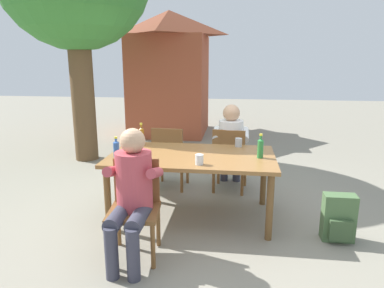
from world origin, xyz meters
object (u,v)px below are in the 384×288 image
at_px(bottle_green, 260,148).
at_px(cup_steel, 239,142).
at_px(person_in_plaid_shirt, 231,143).
at_px(bottle_amber, 141,136).
at_px(bottle_blue, 116,148).
at_px(dining_table, 192,161).
at_px(chair_far_left, 170,155).
at_px(chair_far_right, 229,157).
at_px(backpack_by_near_side, 339,219).
at_px(chair_near_left, 135,202).
at_px(cup_glass, 199,159).
at_px(person_in_white_shirt, 132,189).
at_px(brick_kiosk, 170,71).

distance_m(bottle_green, cup_steel, 0.52).
bearing_deg(cup_steel, bottle_green, -63.76).
relative_size(person_in_plaid_shirt, bottle_amber, 4.21).
relative_size(bottle_amber, bottle_blue, 1.25).
height_order(dining_table, person_in_plaid_shirt, person_in_plaid_shirt).
relative_size(chair_far_left, bottle_amber, 3.11).
xyz_separation_m(dining_table, bottle_green, (0.73, -0.04, 0.19)).
relative_size(chair_far_right, backpack_by_near_side, 1.84).
height_order(chair_near_left, bottle_amber, bottle_amber).
height_order(bottle_amber, cup_glass, bottle_amber).
bearing_deg(bottle_blue, dining_table, 14.77).
relative_size(dining_table, bottle_amber, 6.44).
xyz_separation_m(person_in_white_shirt, cup_steel, (0.91, 1.36, 0.12)).
bearing_deg(bottle_blue, cup_steel, 26.13).
bearing_deg(backpack_by_near_side, bottle_blue, 176.05).
bearing_deg(brick_kiosk, bottle_green, -68.21).
bearing_deg(bottle_green, backpack_by_near_side, -23.34).
bearing_deg(backpack_by_near_side, chair_far_right, 132.91).
xyz_separation_m(person_in_white_shirt, backpack_by_near_side, (1.90, 0.56, -0.43)).
distance_m(chair_near_left, bottle_blue, 0.79).
bearing_deg(bottle_green, cup_steel, 116.24).
relative_size(chair_far_left, backpack_by_near_side, 1.84).
xyz_separation_m(bottle_green, brick_kiosk, (-1.85, 4.63, 0.64)).
relative_size(dining_table, chair_near_left, 2.07).
distance_m(dining_table, bottle_green, 0.76).
height_order(chair_far_left, cup_glass, chair_far_left).
bearing_deg(chair_near_left, person_in_white_shirt, -85.69).
xyz_separation_m(chair_far_left, brick_kiosk, (-0.71, 3.78, 0.99)).
height_order(chair_far_right, backpack_by_near_side, chair_far_right).
relative_size(chair_far_left, cup_steel, 8.39).
bearing_deg(chair_near_left, backpack_by_near_side, 13.39).
bearing_deg(chair_near_left, person_in_plaid_shirt, 64.90).
bearing_deg(chair_near_left, bottle_amber, 101.93).
bearing_deg(backpack_by_near_side, chair_far_left, 148.17).
height_order(cup_steel, brick_kiosk, brick_kiosk).
xyz_separation_m(person_in_plaid_shirt, bottle_amber, (-1.06, -0.61, 0.19)).
distance_m(bottle_amber, cup_steel, 1.17).
height_order(person_in_white_shirt, brick_kiosk, brick_kiosk).
height_order(bottle_green, cup_steel, bottle_green).
bearing_deg(person_in_plaid_shirt, bottle_green, -71.20).
relative_size(cup_glass, backpack_by_near_side, 0.22).
xyz_separation_m(chair_far_right, backpack_by_near_side, (1.10, -1.19, -0.26)).
bearing_deg(chair_far_left, bottle_green, -36.76).
relative_size(chair_far_left, brick_kiosk, 0.31).
distance_m(dining_table, chair_far_left, 0.93).
distance_m(person_in_white_shirt, bottle_green, 1.46).
height_order(bottle_green, bottle_blue, bottle_green).
height_order(chair_far_left, person_in_white_shirt, person_in_white_shirt).
bearing_deg(cup_glass, bottle_green, 27.64).
distance_m(bottle_blue, brick_kiosk, 4.86).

